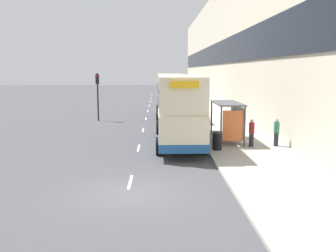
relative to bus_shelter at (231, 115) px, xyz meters
The scene contains 22 objects.
ground_plane 11.41m from the bus_shelter, 120.86° to the right, with size 220.00×220.00×0.00m, color #424247.
pavement 28.90m from the bus_shelter, 88.55° to the left, with size 5.00×93.00×0.14m.
terrace_facade 29.78m from the bus_shelter, 80.71° to the left, with size 3.10×93.00×15.27m.
lane_mark_0 10.20m from the bus_shelter, 125.14° to the right, with size 0.12×2.00×0.01m.
lane_mark_1 6.19m from the bus_shelter, 167.93° to the right, with size 0.12×2.00×0.01m.
lane_mark_2 8.35m from the bus_shelter, 135.21° to the left, with size 0.12×2.00×0.01m.
lane_mark_3 14.07m from the bus_shelter, 114.45° to the left, with size 0.12×2.00×0.01m.
lane_mark_4 20.58m from the bus_shelter, 106.36° to the left, with size 0.12×2.00×0.01m.
lane_mark_5 27.31m from the bus_shelter, 102.23° to the left, with size 0.12×2.00×0.01m.
lane_mark_6 34.13m from the bus_shelter, 99.75° to the left, with size 0.12×2.00×0.01m.
lane_mark_7 41.01m from the bus_shelter, 98.10° to the left, with size 0.12×2.00×0.01m.
lane_mark_8 47.91m from the bus_shelter, 96.93° to the left, with size 0.12×2.00×0.01m.
bus_shelter is the anchor object (origin of this frame).
double_decker_bus_near 3.33m from the bus_shelter, behind, with size 2.85×10.69×4.30m.
double_decker_bus_ahead 13.79m from the bus_shelter, 103.97° to the left, with size 2.85×10.71×4.30m.
car_0 54.87m from the bus_shelter, 93.27° to the left, with size 2.01×3.91×1.83m.
car_1 42.20m from the bus_shelter, 94.94° to the left, with size 2.08×4.17×1.78m.
car_2 29.73m from the bus_shelter, 95.22° to the left, with size 2.03×3.91×1.69m.
pedestrian_at_shelter 2.06m from the bus_shelter, 58.47° to the right, with size 0.32×0.32×1.64m.
pedestrian_1 3.03m from the bus_shelter, 31.09° to the right, with size 0.33×0.33×1.69m.
litter_bin 3.02m from the bus_shelter, 116.19° to the right, with size 0.55×0.55×1.05m.
traffic_light_far_kerb 15.37m from the bus_shelter, 131.57° to the left, with size 0.30×0.32×4.40m.
Camera 1 is at (1.17, -13.71, 4.62)m, focal length 40.00 mm.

